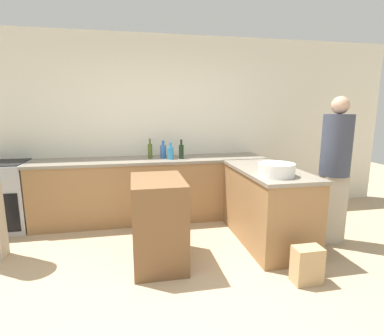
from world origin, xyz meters
The scene contains 13 objects.
ground_plane centered at (0.00, 0.00, 0.00)m, with size 14.00×14.00×0.00m, color tan.
wall_back centered at (0.00, 2.38, 1.35)m, with size 8.00×0.06×2.70m.
counter_back centered at (0.00, 2.02, 0.45)m, with size 3.33×0.69×0.91m.
counter_peninsula centered at (1.32, 0.98, 0.46)m, with size 0.69×1.45×0.91m.
range_oven centered at (-1.97, 2.03, 0.46)m, with size 0.59×0.65×0.92m.
island_table centered at (-0.03, 0.68, 0.46)m, with size 0.53×0.77×0.91m.
mixing_bowl centered at (1.23, 0.60, 0.98)m, with size 0.39×0.39×0.14m.
dish_soap_bottle centered at (0.26, 1.93, 1.00)m, with size 0.09×0.09×0.24m.
olive_oil_bottle centered at (-0.02, 2.07, 1.02)m, with size 0.06×0.06×0.29m.
water_bottle_blue centered at (0.17, 2.07, 1.01)m, with size 0.09×0.09×0.25m.
wine_bottle_dark centered at (0.42, 1.93, 1.02)m, with size 0.07×0.07×0.28m.
person_at_peninsula centered at (2.06, 0.77, 0.96)m, with size 0.34×0.34×1.76m.
paper_bag centered at (1.29, 0.02, 0.18)m, with size 0.27×0.17×0.35m.
Camera 1 is at (-0.27, -2.29, 1.61)m, focal length 28.00 mm.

